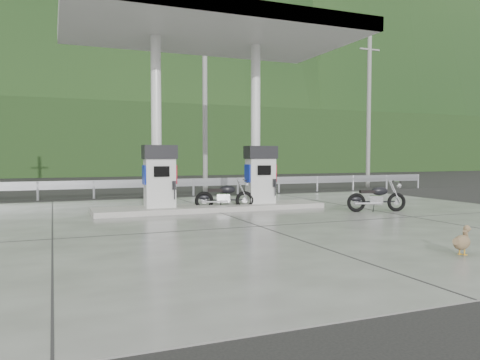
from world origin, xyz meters
name	(u,v)px	position (x,y,z in m)	size (l,w,h in m)	color
ground	(244,222)	(0.00, 0.00, 0.00)	(160.00, 160.00, 0.00)	black
forecourt_apron	(244,221)	(0.00, 0.00, 0.01)	(18.00, 14.00, 0.02)	#60605C
pump_island	(212,208)	(0.00, 2.50, 0.10)	(7.00, 1.40, 0.15)	gray
gas_pump_left	(160,176)	(-1.60, 2.50, 1.07)	(0.95, 0.55, 1.80)	silver
gas_pump_right	(261,175)	(1.60, 2.50, 1.07)	(0.95, 0.55, 1.80)	silver
canopy_column_left	(156,122)	(-1.60, 2.90, 2.67)	(0.30, 0.30, 5.00)	silver
canopy_column_right	(256,124)	(1.60, 2.90, 2.67)	(0.30, 0.30, 5.00)	silver
canopy_roof	(212,31)	(0.00, 2.50, 5.37)	(8.50, 5.00, 0.40)	beige
guardrail	(170,179)	(0.00, 8.00, 0.71)	(26.00, 0.16, 1.42)	#999BA1
road	(153,190)	(0.00, 11.50, 0.00)	(60.00, 7.00, 0.01)	black
utility_pole_b	(205,104)	(2.00, 9.50, 4.00)	(0.22, 0.22, 8.00)	gray
utility_pole_c	(369,111)	(11.00, 9.50, 4.00)	(0.22, 0.22, 8.00)	gray
tree_band	(109,140)	(0.00, 30.00, 3.00)	(80.00, 6.00, 6.00)	black
forested_hills	(86,167)	(0.00, 60.00, 0.00)	(100.00, 40.00, 140.00)	black
motorcycle_left	(225,197)	(0.39, 2.50, 0.42)	(1.69, 0.53, 0.80)	black
motorcycle_right	(377,198)	(4.38, 0.36, 0.41)	(1.67, 0.53, 0.79)	black
duck	(462,243)	(1.81, -5.12, 0.22)	(0.57, 0.16, 0.41)	brown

